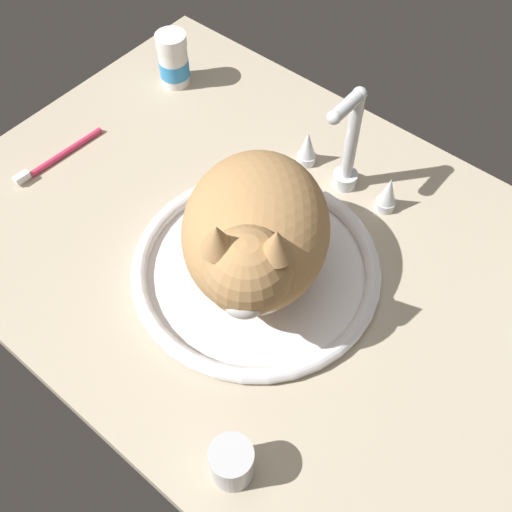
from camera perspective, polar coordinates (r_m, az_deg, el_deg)
countertop at (r=94.34cm, az=0.92°, el=0.23°), size 101.60×70.87×3.00cm
sink_basin at (r=89.78cm, az=0.00°, el=-1.10°), size 36.51×36.51×2.33cm
faucet at (r=96.78cm, az=8.50°, el=9.34°), size 18.80×9.12×19.65cm
cat at (r=80.54cm, az=-0.14°, el=1.76°), size 30.37×32.93×20.70cm
metal_jar at (r=75.34cm, az=-2.26°, el=-18.61°), size 5.33×5.33×6.28cm
pill_bottle at (r=118.00cm, az=-7.66°, el=17.49°), size 5.59×5.59×10.15cm
toothbrush at (r=109.82cm, az=-17.93°, el=8.74°), size 2.06×17.42×1.70cm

